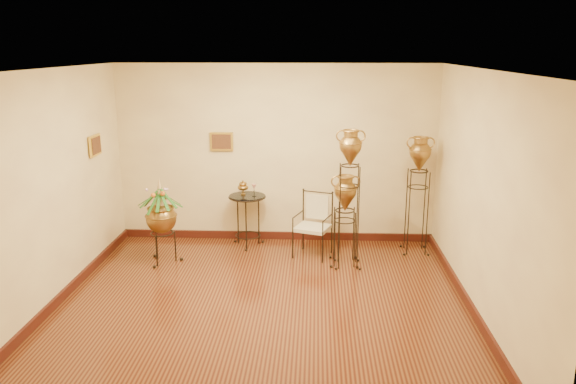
{
  "coord_description": "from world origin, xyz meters",
  "views": [
    {
      "loc": [
        0.63,
        -6.16,
        3.04
      ],
      "look_at": [
        0.25,
        1.3,
        1.1
      ],
      "focal_mm": 35.0,
      "sensor_mm": 36.0,
      "label": 1
    }
  ],
  "objects_px": {
    "amphora_mid": "(418,194)",
    "armchair": "(313,225)",
    "amphora_tall": "(349,197)",
    "side_table": "(248,220)",
    "planter_urn": "(161,215)"
  },
  "relations": [
    {
      "from": "amphora_mid",
      "to": "side_table",
      "type": "xyz_separation_m",
      "value": [
        -2.58,
        0.14,
        -0.48
      ]
    },
    {
      "from": "amphora_tall",
      "to": "amphora_mid",
      "type": "xyz_separation_m",
      "value": [
        1.05,
        0.62,
        -0.1
      ]
    },
    {
      "from": "amphora_tall",
      "to": "armchair",
      "type": "height_order",
      "value": "amphora_tall"
    },
    {
      "from": "amphora_mid",
      "to": "side_table",
      "type": "distance_m",
      "value": 2.62
    },
    {
      "from": "amphora_mid",
      "to": "side_table",
      "type": "height_order",
      "value": "amphora_mid"
    },
    {
      "from": "side_table",
      "to": "planter_urn",
      "type": "bearing_deg",
      "value": -146.62
    },
    {
      "from": "amphora_mid",
      "to": "armchair",
      "type": "height_order",
      "value": "amphora_mid"
    },
    {
      "from": "side_table",
      "to": "amphora_tall",
      "type": "bearing_deg",
      "value": -26.66
    },
    {
      "from": "amphora_tall",
      "to": "planter_urn",
      "type": "distance_m",
      "value": 2.68
    },
    {
      "from": "amphora_mid",
      "to": "side_table",
      "type": "bearing_deg",
      "value": 176.78
    },
    {
      "from": "armchair",
      "to": "side_table",
      "type": "relative_size",
      "value": 0.92
    },
    {
      "from": "amphora_tall",
      "to": "planter_urn",
      "type": "height_order",
      "value": "amphora_tall"
    },
    {
      "from": "amphora_mid",
      "to": "armchair",
      "type": "xyz_separation_m",
      "value": [
        -1.56,
        -0.25,
        -0.43
      ]
    },
    {
      "from": "amphora_tall",
      "to": "planter_urn",
      "type": "bearing_deg",
      "value": 179.8
    },
    {
      "from": "planter_urn",
      "to": "side_table",
      "type": "height_order",
      "value": "planter_urn"
    }
  ]
}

